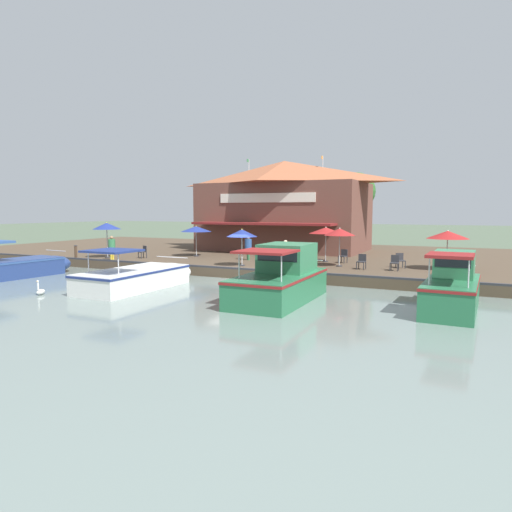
{
  "coord_description": "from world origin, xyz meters",
  "views": [
    {
      "loc": [
        22.29,
        12.01,
        3.88
      ],
      "look_at": [
        -1.0,
        0.93,
        1.3
      ],
      "focal_mm": 32.0,
      "sensor_mm": 36.0,
      "label": 1
    }
  ],
  "objects_px": {
    "motorboat_outer_channel": "(285,279)",
    "motorboat_mid_row": "(453,288)",
    "patio_umbrella_by_entrance": "(340,232)",
    "motorboat_distant_upstream": "(19,267)",
    "patio_umbrella_mid_patio_right": "(448,235)",
    "cafe_chair_under_first_umbrella": "(362,261)",
    "mooring_post": "(76,252)",
    "person_at_quay_edge": "(248,245)",
    "patio_umbrella_far_corner": "(242,233)",
    "cafe_chair_back_row_seat": "(400,260)",
    "person_near_entrance": "(285,251)",
    "motorboat_fourth_along": "(142,276)",
    "patio_umbrella_near_quay_edge": "(196,229)",
    "person_mid_patio": "(112,245)",
    "waterfront_restaurant": "(284,205)",
    "patio_umbrella_mid_patio_left": "(326,230)",
    "cafe_chair_mid_patio": "(277,253)",
    "cafe_chair_far_corner_seat": "(395,262)",
    "tree_downstream_bank": "(355,192)",
    "swan": "(41,291)",
    "patio_umbrella_back_row": "(107,226)",
    "cafe_chair_beside_entrance": "(143,251)"
  },
  "relations": [
    {
      "from": "motorboat_fourth_along",
      "to": "motorboat_distant_upstream",
      "type": "xyz_separation_m",
      "value": [
        0.24,
        -8.72,
        0.05
      ]
    },
    {
      "from": "mooring_post",
      "to": "patio_umbrella_near_quay_edge",
      "type": "bearing_deg",
      "value": 127.23
    },
    {
      "from": "patio_umbrella_mid_patio_right",
      "to": "cafe_chair_under_first_umbrella",
      "type": "distance_m",
      "value": 4.9
    },
    {
      "from": "patio_umbrella_mid_patio_left",
      "to": "motorboat_mid_row",
      "type": "distance_m",
      "value": 12.12
    },
    {
      "from": "person_mid_patio",
      "to": "cafe_chair_far_corner_seat",
      "type": "bearing_deg",
      "value": 98.27
    },
    {
      "from": "patio_umbrella_near_quay_edge",
      "to": "patio_umbrella_mid_patio_right",
      "type": "xyz_separation_m",
      "value": [
        0.35,
        16.64,
        -0.02
      ]
    },
    {
      "from": "patio_umbrella_mid_patio_left",
      "to": "motorboat_outer_channel",
      "type": "height_order",
      "value": "patio_umbrella_mid_patio_left"
    },
    {
      "from": "motorboat_mid_row",
      "to": "swan",
      "type": "height_order",
      "value": "motorboat_mid_row"
    },
    {
      "from": "patio_umbrella_back_row",
      "to": "patio_umbrella_mid_patio_left",
      "type": "relative_size",
      "value": 1.1
    },
    {
      "from": "patio_umbrella_far_corner",
      "to": "patio_umbrella_mid_patio_right",
      "type": "relative_size",
      "value": 0.98
    },
    {
      "from": "waterfront_restaurant",
      "to": "tree_downstream_bank",
      "type": "height_order",
      "value": "waterfront_restaurant"
    },
    {
      "from": "person_mid_patio",
      "to": "cafe_chair_back_row_seat",
      "type": "bearing_deg",
      "value": 102.41
    },
    {
      "from": "patio_umbrella_back_row",
      "to": "swan",
      "type": "xyz_separation_m",
      "value": [
        9.85,
        5.31,
        -2.57
      ]
    },
    {
      "from": "patio_umbrella_near_quay_edge",
      "to": "person_mid_patio",
      "type": "bearing_deg",
      "value": -38.56
    },
    {
      "from": "cafe_chair_mid_patio",
      "to": "motorboat_outer_channel",
      "type": "bearing_deg",
      "value": 24.53
    },
    {
      "from": "patio_umbrella_back_row",
      "to": "patio_umbrella_by_entrance",
      "type": "height_order",
      "value": "patio_umbrella_back_row"
    },
    {
      "from": "patio_umbrella_back_row",
      "to": "cafe_chair_far_corner_seat",
      "type": "relative_size",
      "value": 2.91
    },
    {
      "from": "cafe_chair_under_first_umbrella",
      "to": "cafe_chair_back_row_seat",
      "type": "bearing_deg",
      "value": 129.05
    },
    {
      "from": "patio_umbrella_near_quay_edge",
      "to": "cafe_chair_mid_patio",
      "type": "height_order",
      "value": "patio_umbrella_near_quay_edge"
    },
    {
      "from": "motorboat_mid_row",
      "to": "mooring_post",
      "type": "bearing_deg",
      "value": -98.51
    },
    {
      "from": "person_mid_patio",
      "to": "patio_umbrella_far_corner",
      "type": "bearing_deg",
      "value": 95.51
    },
    {
      "from": "waterfront_restaurant",
      "to": "motorboat_mid_row",
      "type": "distance_m",
      "value": 21.5
    },
    {
      "from": "motorboat_outer_channel",
      "to": "patio_umbrella_far_corner",
      "type": "bearing_deg",
      "value": -138.73
    },
    {
      "from": "motorboat_fourth_along",
      "to": "swan",
      "type": "height_order",
      "value": "motorboat_fourth_along"
    },
    {
      "from": "cafe_chair_far_corner_seat",
      "to": "person_at_quay_edge",
      "type": "relative_size",
      "value": 0.53
    },
    {
      "from": "waterfront_restaurant",
      "to": "motorboat_fourth_along",
      "type": "xyz_separation_m",
      "value": [
        17.49,
        -0.55,
        -3.71
      ]
    },
    {
      "from": "patio_umbrella_mid_patio_left",
      "to": "person_near_entrance",
      "type": "relative_size",
      "value": 1.36
    },
    {
      "from": "waterfront_restaurant",
      "to": "cafe_chair_mid_patio",
      "type": "height_order",
      "value": "waterfront_restaurant"
    },
    {
      "from": "patio_umbrella_near_quay_edge",
      "to": "cafe_chair_under_first_umbrella",
      "type": "distance_m",
      "value": 12.61
    },
    {
      "from": "motorboat_fourth_along",
      "to": "patio_umbrella_near_quay_edge",
      "type": "bearing_deg",
      "value": -162.41
    },
    {
      "from": "person_near_entrance",
      "to": "motorboat_mid_row",
      "type": "bearing_deg",
      "value": 63.17
    },
    {
      "from": "patio_umbrella_far_corner",
      "to": "cafe_chair_mid_patio",
      "type": "height_order",
      "value": "patio_umbrella_far_corner"
    },
    {
      "from": "motorboat_distant_upstream",
      "to": "patio_umbrella_far_corner",
      "type": "bearing_deg",
      "value": 119.31
    },
    {
      "from": "patio_umbrella_near_quay_edge",
      "to": "motorboat_distant_upstream",
      "type": "distance_m",
      "value": 11.62
    },
    {
      "from": "waterfront_restaurant",
      "to": "patio_umbrella_mid_patio_left",
      "type": "xyz_separation_m",
      "value": [
        7.2,
        5.78,
        -1.72
      ]
    },
    {
      "from": "patio_umbrella_mid_patio_right",
      "to": "person_at_quay_edge",
      "type": "relative_size",
      "value": 1.41
    },
    {
      "from": "mooring_post",
      "to": "person_at_quay_edge",
      "type": "bearing_deg",
      "value": 111.45
    },
    {
      "from": "cafe_chair_far_corner_seat",
      "to": "swan",
      "type": "xyz_separation_m",
      "value": [
        11.39,
        -13.81,
        -0.85
      ]
    },
    {
      "from": "patio_umbrella_by_entrance",
      "to": "motorboat_distant_upstream",
      "type": "distance_m",
      "value": 18.68
    },
    {
      "from": "patio_umbrella_by_entrance",
      "to": "tree_downstream_bank",
      "type": "relative_size",
      "value": 0.34
    },
    {
      "from": "patio_umbrella_by_entrance",
      "to": "cafe_chair_under_first_umbrella",
      "type": "bearing_deg",
      "value": 63.72
    },
    {
      "from": "cafe_chair_beside_entrance",
      "to": "motorboat_outer_channel",
      "type": "relative_size",
      "value": 0.13
    },
    {
      "from": "cafe_chair_mid_patio",
      "to": "patio_umbrella_far_corner",
      "type": "bearing_deg",
      "value": -7.75
    },
    {
      "from": "motorboat_outer_channel",
      "to": "motorboat_mid_row",
      "type": "height_order",
      "value": "motorboat_outer_channel"
    },
    {
      "from": "person_at_quay_edge",
      "to": "motorboat_fourth_along",
      "type": "xyz_separation_m",
      "value": [
        9.1,
        -1.39,
        -0.98
      ]
    },
    {
      "from": "patio_umbrella_mid_patio_right",
      "to": "patio_umbrella_far_corner",
      "type": "bearing_deg",
      "value": -73.25
    },
    {
      "from": "cafe_chair_under_first_umbrella",
      "to": "motorboat_mid_row",
      "type": "bearing_deg",
      "value": 37.9
    },
    {
      "from": "person_at_quay_edge",
      "to": "patio_umbrella_near_quay_edge",
      "type": "bearing_deg",
      "value": -98.03
    },
    {
      "from": "patio_umbrella_far_corner",
      "to": "cafe_chair_back_row_seat",
      "type": "relative_size",
      "value": 2.6
    },
    {
      "from": "cafe_chair_far_corner_seat",
      "to": "person_at_quay_edge",
      "type": "height_order",
      "value": "person_at_quay_edge"
    }
  ]
}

